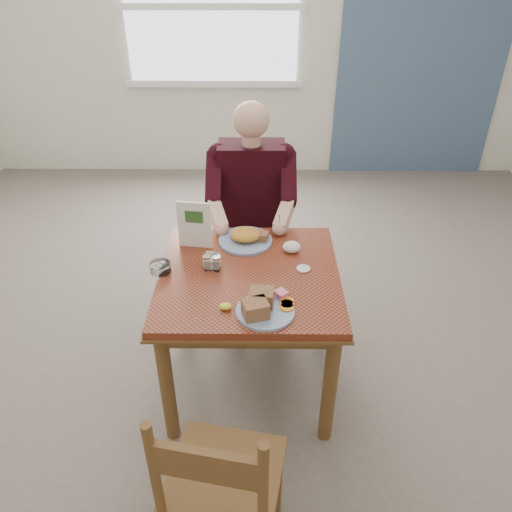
{
  "coord_description": "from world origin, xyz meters",
  "views": [
    {
      "loc": [
        0.05,
        -2.04,
        2.19
      ],
      "look_at": [
        0.03,
        0.0,
        0.85
      ],
      "focal_mm": 35.0,
      "sensor_mm": 36.0,
      "label": 1
    }
  ],
  "objects_px": {
    "table": "(249,290)",
    "diner": "(251,198)",
    "chair_far": "(252,237)",
    "chair_near": "(221,486)",
    "near_plate": "(263,306)",
    "far_plate": "(247,237)"
  },
  "relations": [
    {
      "from": "chair_far",
      "to": "chair_near",
      "type": "xyz_separation_m",
      "value": [
        -0.09,
        -1.77,
        0.0
      ]
    },
    {
      "from": "chair_far",
      "to": "chair_near",
      "type": "height_order",
      "value": "same"
    },
    {
      "from": "table",
      "to": "diner",
      "type": "bearing_deg",
      "value": 90.0
    },
    {
      "from": "chair_far",
      "to": "near_plate",
      "type": "distance_m",
      "value": 1.14
    },
    {
      "from": "chair_near",
      "to": "near_plate",
      "type": "xyz_separation_m",
      "value": [
        0.15,
        0.67,
        0.3
      ]
    },
    {
      "from": "chair_far",
      "to": "near_plate",
      "type": "xyz_separation_m",
      "value": [
        0.07,
        -1.1,
        0.3
      ]
    },
    {
      "from": "chair_near",
      "to": "far_plate",
      "type": "relative_size",
      "value": 2.68
    },
    {
      "from": "near_plate",
      "to": "far_plate",
      "type": "height_order",
      "value": "near_plate"
    },
    {
      "from": "diner",
      "to": "far_plate",
      "type": "height_order",
      "value": "diner"
    },
    {
      "from": "table",
      "to": "diner",
      "type": "relative_size",
      "value": 0.66
    },
    {
      "from": "table",
      "to": "chair_near",
      "type": "height_order",
      "value": "chair_near"
    },
    {
      "from": "table",
      "to": "chair_near",
      "type": "xyz_separation_m",
      "value": [
        -0.09,
        -0.98,
        -0.16
      ]
    },
    {
      "from": "chair_near",
      "to": "near_plate",
      "type": "height_order",
      "value": "chair_near"
    },
    {
      "from": "chair_near",
      "to": "diner",
      "type": "height_order",
      "value": "diner"
    },
    {
      "from": "table",
      "to": "far_plate",
      "type": "bearing_deg",
      "value": 93.84
    },
    {
      "from": "table",
      "to": "chair_near",
      "type": "bearing_deg",
      "value": -95.07
    },
    {
      "from": "table",
      "to": "diner",
      "type": "height_order",
      "value": "diner"
    },
    {
      "from": "diner",
      "to": "far_plate",
      "type": "distance_m",
      "value": 0.42
    },
    {
      "from": "table",
      "to": "chair_far",
      "type": "height_order",
      "value": "chair_far"
    },
    {
      "from": "near_plate",
      "to": "chair_near",
      "type": "bearing_deg",
      "value": -102.8
    },
    {
      "from": "table",
      "to": "far_plate",
      "type": "height_order",
      "value": "far_plate"
    },
    {
      "from": "near_plate",
      "to": "far_plate",
      "type": "bearing_deg",
      "value": 98.26
    }
  ]
}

